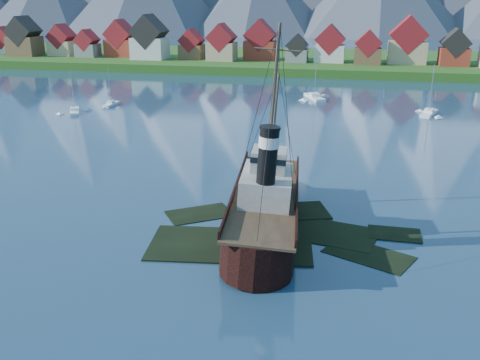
% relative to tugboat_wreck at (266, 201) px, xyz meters
% --- Properties ---
extents(ground, '(1400.00, 1400.00, 0.00)m').
position_rel_tugboat_wreck_xyz_m(ground, '(0.18, -4.21, -3.16)').
color(ground, navy).
rests_on(ground, ground).
extents(shoal, '(31.71, 21.24, 1.14)m').
position_rel_tugboat_wreck_xyz_m(shoal, '(1.96, -2.06, -3.51)').
color(shoal, black).
rests_on(shoal, ground).
extents(shore_bank, '(600.00, 80.00, 3.20)m').
position_rel_tugboat_wreck_xyz_m(shore_bank, '(0.18, 165.79, -3.16)').
color(shore_bank, '#1E4614').
rests_on(shore_bank, ground).
extents(seawall, '(600.00, 2.50, 2.00)m').
position_rel_tugboat_wreck_xyz_m(seawall, '(0.18, 127.79, -3.16)').
color(seawall, '#3F3D38').
rests_on(seawall, ground).
extents(town, '(250.96, 16.69, 17.30)m').
position_rel_tugboat_wreck_xyz_m(town, '(-32.94, 147.97, 5.82)').
color(town, maroon).
rests_on(town, ground).
extents(tugboat_wreck, '(7.39, 31.84, 25.23)m').
position_rel_tugboat_wreck_xyz_m(tugboat_wreck, '(0.00, 0.00, 0.00)').
color(tugboat_wreck, black).
rests_on(tugboat_wreck, ground).
extents(sailboat_b, '(1.92, 6.99, 10.08)m').
position_rel_tugboat_wreck_xyz_m(sailboat_b, '(-51.68, 66.16, -2.93)').
color(sailboat_b, white).
rests_on(sailboat_b, ground).
extents(sailboat_c, '(5.62, 7.99, 10.34)m').
position_rel_tugboat_wreck_xyz_m(sailboat_c, '(-56.32, 56.19, -2.93)').
color(sailboat_c, white).
rests_on(sailboat_c, ground).
extents(sailboat_d, '(4.98, 9.20, 12.22)m').
position_rel_tugboat_wreck_xyz_m(sailboat_d, '(26.39, 71.83, -2.88)').
color(sailboat_d, white).
rests_on(sailboat_d, ground).
extents(sailboat_e, '(6.83, 11.08, 12.64)m').
position_rel_tugboat_wreck_xyz_m(sailboat_e, '(-1.74, 87.28, -2.89)').
color(sailboat_e, white).
rests_on(sailboat_e, ground).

